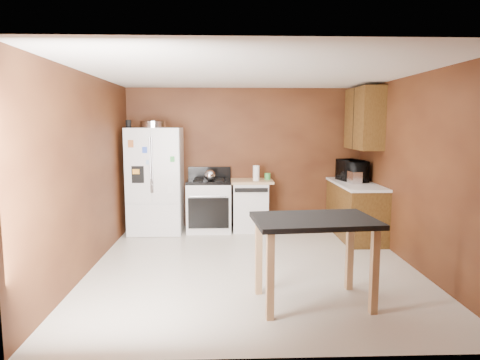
{
  "coord_description": "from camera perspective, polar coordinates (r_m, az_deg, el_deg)",
  "views": [
    {
      "loc": [
        -0.36,
        -5.45,
        1.87
      ],
      "look_at": [
        -0.14,
        0.85,
        1.04
      ],
      "focal_mm": 32.0,
      "sensor_mm": 36.0,
      "label": 1
    }
  ],
  "objects": [
    {
      "name": "dishwasher",
      "position": [
        7.55,
        1.36,
        -3.3
      ],
      "size": [
        0.78,
        0.63,
        0.89
      ],
      "color": "white",
      "rests_on": "ground"
    },
    {
      "name": "gas_range",
      "position": [
        7.51,
        -4.13,
        -3.29
      ],
      "size": [
        0.76,
        0.68,
        1.1
      ],
      "color": "white",
      "rests_on": "ground"
    },
    {
      "name": "paper_towel",
      "position": [
        7.39,
        2.17,
        0.93
      ],
      "size": [
        0.12,
        0.12,
        0.26
      ],
      "primitive_type": "cylinder",
      "rotation": [
        0.0,
        0.0,
        0.11
      ],
      "color": "white",
      "rests_on": "dishwasher"
    },
    {
      "name": "wall_back",
      "position": [
        7.73,
        0.65,
        2.93
      ],
      "size": [
        4.2,
        0.0,
        4.2
      ],
      "primitive_type": "plane",
      "rotation": [
        1.57,
        0.0,
        0.0
      ],
      "color": "brown",
      "rests_on": "ground"
    },
    {
      "name": "pen_cup",
      "position": [
        7.42,
        -14.66,
        7.26
      ],
      "size": [
        0.09,
        0.09,
        0.13
      ],
      "primitive_type": "cylinder",
      "color": "black",
      "rests_on": "refrigerator"
    },
    {
      "name": "island",
      "position": [
        4.49,
        9.85,
        -6.77
      ],
      "size": [
        1.3,
        0.93,
        0.91
      ],
      "color": "black",
      "rests_on": "ground"
    },
    {
      "name": "refrigerator",
      "position": [
        7.47,
        -11.17,
        -0.07
      ],
      "size": [
        0.9,
        0.8,
        1.8
      ],
      "color": "white",
      "rests_on": "ground"
    },
    {
      "name": "right_cabinets",
      "position": [
        7.34,
        15.43,
        -0.28
      ],
      "size": [
        0.63,
        1.58,
        2.45
      ],
      "color": "brown",
      "rests_on": "ground"
    },
    {
      "name": "roasting_pan",
      "position": [
        7.44,
        -11.49,
        7.27
      ],
      "size": [
        0.44,
        0.44,
        0.11
      ],
      "primitive_type": "cylinder",
      "color": "silver",
      "rests_on": "refrigerator"
    },
    {
      "name": "wall_left",
      "position": [
        5.76,
        -19.61,
        0.91
      ],
      "size": [
        0.0,
        4.5,
        4.5
      ],
      "primitive_type": "plane",
      "rotation": [
        1.57,
        0.0,
        1.57
      ],
      "color": "brown",
      "rests_on": "ground"
    },
    {
      "name": "kettle",
      "position": [
        7.3,
        -4.04,
        0.63
      ],
      "size": [
        0.19,
        0.19,
        0.19
      ],
      "primitive_type": "sphere",
      "color": "silver",
      "rests_on": "gas_range"
    },
    {
      "name": "wall_right",
      "position": [
        6.01,
        22.15,
        1.06
      ],
      "size": [
        0.0,
        4.5,
        4.5
      ],
      "primitive_type": "plane",
      "rotation": [
        1.57,
        0.0,
        -1.57
      ],
      "color": "brown",
      "rests_on": "ground"
    },
    {
      "name": "microwave",
      "position": [
        7.51,
        14.71,
        1.11
      ],
      "size": [
        0.52,
        0.67,
        0.33
      ],
      "primitive_type": "imported",
      "rotation": [
        0.0,
        0.0,
        1.8
      ],
      "color": "black",
      "rests_on": "right_cabinets"
    },
    {
      "name": "ceiling",
      "position": [
        5.5,
        1.8,
        14.11
      ],
      "size": [
        4.5,
        4.5,
        0.0
      ],
      "primitive_type": "plane",
      "rotation": [
        3.14,
        0.0,
        0.0
      ],
      "color": "white",
      "rests_on": "ground"
    },
    {
      "name": "green_canister",
      "position": [
        7.55,
        3.69,
        0.49
      ],
      "size": [
        0.12,
        0.12,
        0.11
      ],
      "primitive_type": "cylinder",
      "rotation": [
        0.0,
        0.0,
        0.14
      ],
      "color": "green",
      "rests_on": "dishwasher"
    },
    {
      "name": "floor",
      "position": [
        5.77,
        1.7,
        -11.37
      ],
      "size": [
        4.5,
        4.5,
        0.0
      ],
      "primitive_type": "plane",
      "color": "beige",
      "rests_on": "ground"
    },
    {
      "name": "wall_front",
      "position": [
        3.28,
        4.34,
        -3.36
      ],
      "size": [
        4.2,
        0.0,
        4.2
      ],
      "primitive_type": "plane",
      "rotation": [
        -1.57,
        0.0,
        0.0
      ],
      "color": "brown",
      "rests_on": "ground"
    },
    {
      "name": "toaster",
      "position": [
        7.25,
        15.04,
        0.35
      ],
      "size": [
        0.18,
        0.28,
        0.19
      ],
      "primitive_type": "cube",
      "rotation": [
        0.0,
        0.0,
        0.08
      ],
      "color": "silver",
      "rests_on": "right_cabinets"
    }
  ]
}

